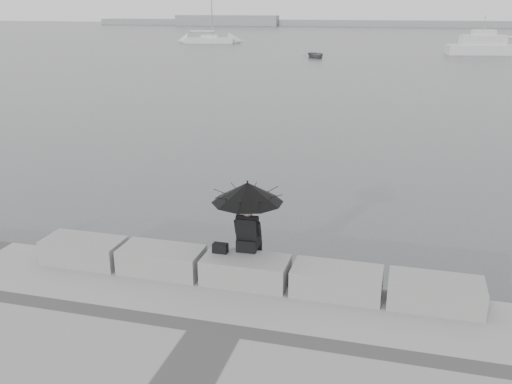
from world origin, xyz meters
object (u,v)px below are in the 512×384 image
(sailboat_left, at_px, (210,40))
(motor_cruiser, at_px, (491,47))
(seated_person, at_px, (247,199))
(dinghy, at_px, (316,55))

(sailboat_left, height_order, motor_cruiser, sailboat_left)
(motor_cruiser, bearing_deg, sailboat_left, 153.51)
(seated_person, height_order, dinghy, seated_person)
(seated_person, bearing_deg, dinghy, 96.08)
(motor_cruiser, xyz_separation_m, dinghy, (-19.00, -9.34, -0.59))
(seated_person, height_order, sailboat_left, sailboat_left)
(seated_person, relative_size, motor_cruiser, 0.14)
(sailboat_left, distance_m, motor_cruiser, 40.43)
(sailboat_left, relative_size, motor_cruiser, 1.25)
(motor_cruiser, bearing_deg, seated_person, -110.13)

